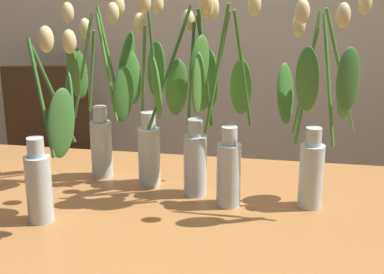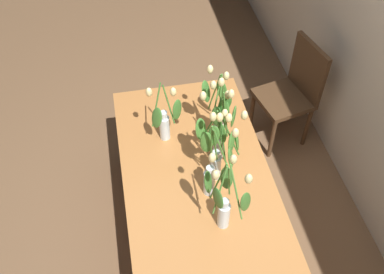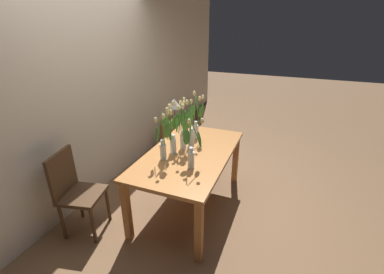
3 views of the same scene
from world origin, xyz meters
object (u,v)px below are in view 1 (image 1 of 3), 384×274
object	(u,v)px
tulip_vase_2	(47,159)
tulip_vase_3	(223,126)
dining_table	(168,236)
tulip_vase_1	(317,124)
tulip_vase_5	(100,106)
dining_chair	(46,154)
tulip_vase_0	(148,124)
tulip_vase_4	(192,116)

from	to	relation	value
tulip_vase_2	tulip_vase_3	xyz separation A→B (m)	(0.43, 0.21, 0.05)
dining_table	tulip_vase_1	xyz separation A→B (m)	(0.40, 0.07, 0.33)
tulip_vase_5	dining_chair	xyz separation A→B (m)	(-0.56, 0.78, -0.45)
tulip_vase_0	tulip_vase_1	world-z (taller)	tulip_vase_1
tulip_vase_0	dining_chair	bearing A→B (deg)	132.14
tulip_vase_4	tulip_vase_0	bearing A→B (deg)	159.84
dining_table	dining_chair	distance (m)	1.26
tulip_vase_1	tulip_vase_2	bearing A→B (deg)	-162.92
dining_table	tulip_vase_4	xyz separation A→B (m)	(0.05, 0.12, 0.32)
tulip_vase_2	tulip_vase_5	distance (m)	0.34
tulip_vase_3	tulip_vase_5	size ratio (longest dim) A/B	1.04
dining_table	tulip_vase_3	world-z (taller)	tulip_vase_3
tulip_vase_1	dining_chair	world-z (taller)	tulip_vase_1
tulip_vase_4	dining_chair	world-z (taller)	tulip_vase_4
tulip_vase_2	dining_table	bearing A→B (deg)	26.46
tulip_vase_1	dining_chair	bearing A→B (deg)	143.42
tulip_vase_5	dining_chair	distance (m)	1.06
dining_table	tulip_vase_3	distance (m)	0.35
tulip_vase_0	tulip_vase_2	xyz separation A→B (m)	(-0.19, -0.32, -0.01)
dining_table	tulip_vase_0	xyz separation A→B (m)	(-0.10, 0.18, 0.28)
tulip_vase_1	tulip_vase_5	bearing A→B (deg)	169.44
dining_table	tulip_vase_0	distance (m)	0.35
dining_table	tulip_vase_2	size ratio (longest dim) A/B	3.07
tulip_vase_3	tulip_vase_4	world-z (taller)	tulip_vase_3
dining_table	tulip_vase_5	size ratio (longest dim) A/B	2.82
tulip_vase_3	tulip_vase_5	bearing A→B (deg)	162.74
tulip_vase_1	tulip_vase_4	xyz separation A→B (m)	(-0.35, 0.06, -0.01)
dining_table	tulip_vase_3	xyz separation A→B (m)	(0.15, 0.07, 0.32)
dining_table	dining_chair	size ratio (longest dim) A/B	1.72
dining_table	tulip_vase_4	distance (m)	0.35
tulip_vase_0	tulip_vase_3	world-z (taller)	tulip_vase_3
dining_table	tulip_vase_1	bearing A→B (deg)	9.75
tulip_vase_5	tulip_vase_2	bearing A→B (deg)	-95.89
tulip_vase_2	tulip_vase_4	world-z (taller)	tulip_vase_4
tulip_vase_1	tulip_vase_2	size ratio (longest dim) A/B	1.12
tulip_vase_0	dining_chair	xyz separation A→B (m)	(-0.71, 0.79, -0.40)
tulip_vase_0	tulip_vase_5	xyz separation A→B (m)	(-0.15, 0.01, 0.05)
tulip_vase_0	tulip_vase_3	bearing A→B (deg)	-24.62
tulip_vase_1	tulip_vase_5	distance (m)	0.66
tulip_vase_4	dining_chair	size ratio (longest dim) A/B	0.63
tulip_vase_3	dining_chair	world-z (taller)	tulip_vase_3
dining_table	tulip_vase_3	size ratio (longest dim) A/B	2.72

